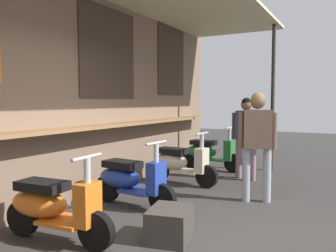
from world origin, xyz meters
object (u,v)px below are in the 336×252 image
Objects in this scene: scooter_cream at (178,163)px; shopper_with_handbag at (247,131)px; merchandise_crate at (170,224)px; shopper_browsing at (257,135)px; scooter_green at (208,152)px; scooter_orange at (51,206)px; scooter_blue at (129,179)px.

shopper_with_handbag is (0.94, -1.01, 0.56)m from scooter_cream.
shopper_with_handbag is 2.95× the size of merchandise_crate.
shopper_with_handbag is 0.96× the size of shopper_browsing.
scooter_green is at bearing 16.03° from merchandise_crate.
scooter_orange is at bearing 120.43° from merchandise_crate.
scooter_blue is 1.56m from scooter_cream.
scooter_blue is (1.44, 0.00, 0.00)m from scooter_orange.
scooter_green is (1.48, 0.00, 0.00)m from scooter_cream.
scooter_orange is 1.00× the size of scooter_blue.
shopper_with_handbag is at bearing 72.28° from scooter_blue.
shopper_browsing reaches higher than merchandise_crate.
shopper_with_handbag is at bearing 1.59° from merchandise_crate.
shopper_browsing reaches higher than scooter_orange.
shopper_with_handbag is (-0.53, -1.01, 0.56)m from scooter_green.
merchandise_crate is at bearing -31.55° from scooter_blue.
shopper_browsing reaches higher than scooter_cream.
scooter_orange reaches higher than merchandise_crate.
scooter_green is at bearing 56.51° from shopper_with_handbag.
scooter_blue is 0.89× the size of shopper_with_handbag.
shopper_with_handbag is 3.39m from merchandise_crate.
scooter_cream is 2.61m from merchandise_crate.
scooter_blue is 0.85× the size of shopper_browsing.
shopper_browsing reaches higher than scooter_green.
shopper_browsing is at bearing -50.00° from scooter_green.
merchandise_crate is at bearing -72.82° from scooter_green.
scooter_blue is 2.61× the size of merchandise_crate.
scooter_orange is 0.89× the size of shopper_with_handbag.
scooter_cream is at bearing 127.47° from shopper_with_handbag.
shopper_browsing reaches higher than shopper_with_handbag.
scooter_blue is at bearing -86.98° from scooter_cream.
shopper_browsing is (-1.94, -1.56, 0.62)m from scooter_green.
scooter_orange and scooter_green have the same top height.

